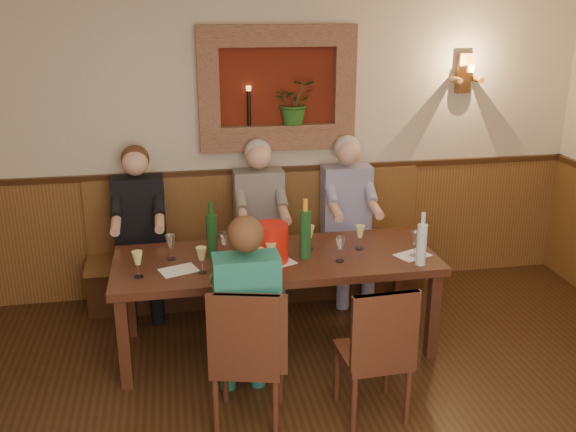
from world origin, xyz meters
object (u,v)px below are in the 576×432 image
Objects in this scene: person_bench_left at (141,245)px; dining_table at (276,266)px; person_bench_right at (348,231)px; spittoon_bucket at (271,243)px; chair_near_right at (373,377)px; person_chair_front at (246,332)px; person_bench_mid at (261,237)px; chair_near_left at (249,382)px; bench at (259,261)px; water_bottle at (422,243)px; wine_bottle_green_b at (212,235)px; wine_bottle_green_a at (305,233)px.

dining_table is at bearing -39.19° from person_bench_left.
person_bench_right reaches higher than spittoon_bucket.
chair_near_right is 0.68× the size of person_chair_front.
person_chair_front is (-0.32, -1.62, -0.03)m from person_bench_mid.
chair_near_left is at bearing -110.08° from dining_table.
chair_near_left is 0.70× the size of person_chair_front.
dining_table is 1.15m from person_bench_right.
person_bench_left reaches higher than spittoon_bucket.
bench is 1.97m from chair_near_right.
chair_near_right is at bearing -13.35° from person_chair_front.
spittoon_bucket is at bearing 166.51° from water_bottle.
dining_table is at bearing 57.72° from spittoon_bucket.
chair_near_right is at bearing -130.17° from water_bottle.
chair_near_left is 1.03× the size of chair_near_right.
person_bench_mid is at bearing 179.99° from person_bench_right.
person_bench_right reaches higher than dining_table.
bench is 1.15m from wine_bottle_green_b.
water_bottle reaches higher than dining_table.
wine_bottle_green_a is (0.54, 0.85, 0.66)m from chair_near_left.
wine_bottle_green_a is (-0.58, -0.89, 0.34)m from person_bench_right.
chair_near_left is at bearing -100.10° from bench.
person_bench_left reaches higher than water_bottle.
bench is at bearing 87.34° from spittoon_bucket.
person_chair_front is 0.94m from wine_bottle_green_b.
person_bench_right is at bearing 100.54° from water_bottle.
bench is 2.06× the size of person_bench_right.
person_bench_left reaches higher than chair_near_left.
wine_bottle_green_a is (0.21, -0.99, 0.62)m from bench.
person_bench_mid is (0.00, 0.84, -0.07)m from dining_table.
chair_near_left is 1.18m from wine_bottle_green_b.
person_bench_mid is at bearing 93.23° from chair_near_left.
bench is 2.09× the size of person_bench_left.
person_bench_mid is (0.00, -0.11, 0.27)m from bench.
person_chair_front is at bearing -101.32° from person_bench_mid.
person_bench_right is 1.27m from spittoon_bucket.
chair_near_left reaches higher than dining_table.
wine_bottle_green_b is at bearing -149.07° from person_bench_right.
person_chair_front is (0.70, -1.62, -0.03)m from person_bench_left.
person_bench_right is at bearing -7.67° from bench.
chair_near_right is 1.89m from person_bench_mid.
person_bench_mid reaches higher than water_bottle.
wine_bottle_green_a is at bearing -35.65° from person_bench_left.
chair_near_left is 1.90m from person_bench_left.
person_chair_front is 0.82m from spittoon_bucket.
person_chair_front is (0.00, 0.12, 0.29)m from chair_near_left.
person_bench_left is 3.65× the size of water_bottle.
water_bottle is (1.48, -0.41, -0.02)m from wine_bottle_green_b.
dining_table is 1.03m from chair_near_left.
wine_bottle_green_b is 1.08× the size of water_bottle.
water_bottle is (0.80, -0.28, -0.03)m from wine_bottle_green_a.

